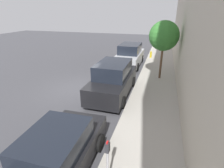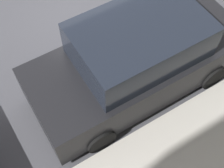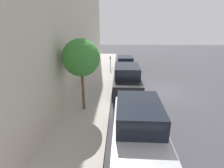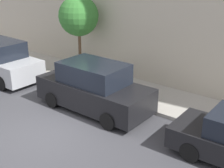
% 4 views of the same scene
% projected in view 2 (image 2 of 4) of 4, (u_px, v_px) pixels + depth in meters
% --- Properties ---
extents(ground_plane, '(60.00, 60.00, 0.00)m').
position_uv_depth(ground_plane, '(86.00, 20.00, 8.55)').
color(ground_plane, '#424247').
extents(sidewalk, '(2.64, 32.00, 0.15)m').
position_uv_depth(sidewalk, '(200.00, 167.00, 6.30)').
color(sidewalk, '#B2ADA3').
rests_on(sidewalk, ground_plane).
extents(parked_suv_second, '(2.08, 4.80, 1.98)m').
position_uv_depth(parked_suv_second, '(138.00, 60.00, 6.68)').
color(parked_suv_second, black).
rests_on(parked_suv_second, ground_plane).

